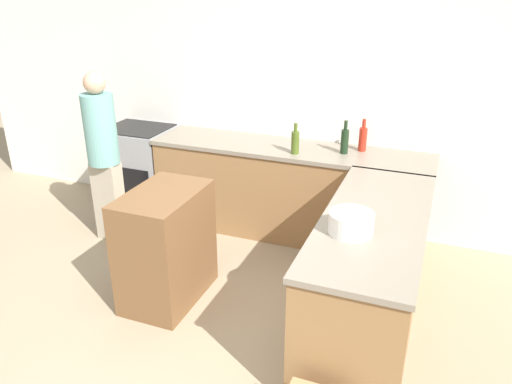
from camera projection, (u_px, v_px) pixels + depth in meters
name	position (u px, v px, depth m)	size (l,w,h in m)	color
ground_plane	(196.00, 359.00, 3.42)	(14.00, 14.00, 0.00)	tan
wall_back	(301.00, 94.00, 4.89)	(8.00, 0.06, 2.70)	white
counter_back	(288.00, 191.00, 4.95)	(2.71, 0.64, 0.91)	olive
counter_peninsula	(369.00, 274.00, 3.56)	(0.69, 1.89, 0.91)	olive
range_oven	(141.00, 168.00, 5.52)	(0.72, 0.62, 0.92)	#99999E
island_table	(166.00, 246.00, 3.92)	(0.50, 0.78, 0.92)	brown
mixing_bowl	(351.00, 223.00, 3.14)	(0.29, 0.29, 0.14)	white
hot_sauce_bottle	(363.00, 138.00, 4.62)	(0.07, 0.07, 0.30)	red
olive_oil_bottle	(295.00, 142.00, 4.55)	(0.07, 0.07, 0.29)	#475B1E
wine_bottle_dark	(345.00, 140.00, 4.55)	(0.07, 0.07, 0.31)	black
person_by_range	(103.00, 151.00, 4.67)	(0.29, 0.29, 1.65)	#ADA38E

